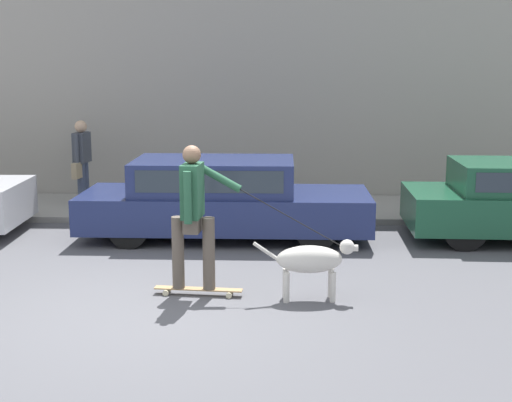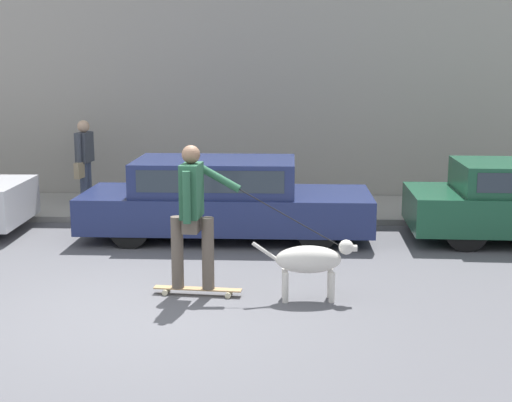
% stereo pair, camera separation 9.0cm
% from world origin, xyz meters
% --- Properties ---
extents(ground_plane, '(36.00, 36.00, 0.00)m').
position_xyz_m(ground_plane, '(0.00, 0.00, 0.00)').
color(ground_plane, '#545459').
extents(back_wall, '(32.00, 0.30, 5.72)m').
position_xyz_m(back_wall, '(0.00, 6.88, 2.86)').
color(back_wall, '#9E998E').
rests_on(back_wall, ground_plane).
extents(sidewalk_curb, '(30.00, 2.28, 0.10)m').
position_xyz_m(sidewalk_curb, '(0.00, 5.57, 0.05)').
color(sidewalk_curb, gray).
rests_on(sidewalk_curb, ground_plane).
extents(parked_car_1, '(4.52, 1.69, 1.25)m').
position_xyz_m(parked_car_1, '(0.59, 3.47, 0.61)').
color(parked_car_1, black).
rests_on(parked_car_1, ground_plane).
extents(dog, '(1.22, 0.36, 0.72)m').
position_xyz_m(dog, '(1.86, 0.47, 0.48)').
color(dog, beige).
rests_on(dog, ground_plane).
extents(skateboarder, '(2.28, 0.60, 1.80)m').
position_xyz_m(skateboarder, '(0.48, 0.59, 1.02)').
color(skateboarder, beige).
rests_on(skateboarder, ground_plane).
extents(pedestrian_with_bag, '(0.26, 0.74, 1.57)m').
position_xyz_m(pedestrian_with_bag, '(-2.26, 5.75, 0.96)').
color(pedestrian_with_bag, '#3D4760').
rests_on(pedestrian_with_bag, sidewalk_curb).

